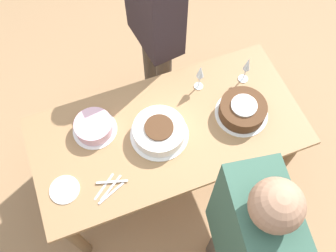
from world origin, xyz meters
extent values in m
plane|color=#A87F56|center=(0.00, 0.00, 0.00)|extent=(12.00, 12.00, 0.00)
cube|color=#9E754C|center=(0.00, 0.00, 0.74)|extent=(1.57, 0.76, 0.03)
cylinder|color=brown|center=(-0.71, -0.30, 0.36)|extent=(0.07, 0.07, 0.73)
cylinder|color=brown|center=(0.71, -0.30, 0.36)|extent=(0.07, 0.07, 0.73)
cylinder|color=brown|center=(-0.71, 0.30, 0.36)|extent=(0.07, 0.07, 0.73)
cylinder|color=brown|center=(0.71, 0.30, 0.36)|extent=(0.07, 0.07, 0.73)
cylinder|color=white|center=(-0.06, -0.01, 0.76)|extent=(0.34, 0.34, 0.01)
cylinder|color=white|center=(-0.06, -0.01, 0.80)|extent=(0.30, 0.30, 0.08)
cylinder|color=#4C2D19|center=(-0.06, -0.01, 0.85)|extent=(0.16, 0.16, 0.01)
cylinder|color=white|center=(0.44, -0.05, 0.76)|extent=(0.31, 0.31, 0.01)
cylinder|color=#4C2D19|center=(0.44, -0.05, 0.81)|extent=(0.27, 0.27, 0.09)
cylinder|color=white|center=(0.44, -0.05, 0.85)|extent=(0.15, 0.15, 0.01)
cylinder|color=white|center=(-0.39, 0.15, 0.76)|extent=(0.25, 0.25, 0.01)
cylinder|color=#E5B2C6|center=(-0.39, 0.15, 0.80)|extent=(0.21, 0.21, 0.07)
cylinder|color=silver|center=(0.56, 0.17, 0.76)|extent=(0.06, 0.06, 0.00)
cylinder|color=silver|center=(0.56, 0.17, 0.81)|extent=(0.01, 0.01, 0.10)
cone|color=silver|center=(0.56, 0.17, 0.91)|extent=(0.04, 0.04, 0.10)
cylinder|color=silver|center=(0.28, 0.21, 0.76)|extent=(0.06, 0.06, 0.00)
cylinder|color=silver|center=(0.28, 0.21, 0.81)|extent=(0.01, 0.01, 0.11)
cone|color=silver|center=(0.28, 0.21, 0.91)|extent=(0.04, 0.04, 0.09)
cylinder|color=white|center=(-0.64, -0.14, 0.76)|extent=(0.16, 0.16, 0.01)
cube|color=silver|center=(-0.44, -0.20, 0.76)|extent=(0.14, 0.11, 0.00)
cube|color=silver|center=(-0.41, -0.25, 0.76)|extent=(0.16, 0.08, 0.00)
cube|color=silver|center=(-0.41, -0.22, 0.76)|extent=(0.15, 0.11, 0.00)
cube|color=silver|center=(-0.39, -0.19, 0.77)|extent=(0.17, 0.06, 0.00)
cylinder|color=#4C4238|center=(0.10, -0.62, 0.39)|extent=(0.11, 0.11, 0.79)
cube|color=#335647|center=(0.08, -0.73, 1.11)|extent=(0.28, 0.43, 0.66)
sphere|color=#997056|center=(0.08, -0.73, 1.53)|extent=(0.18, 0.18, 0.18)
cylinder|color=#4C4238|center=(0.15, 0.77, 0.38)|extent=(0.11, 0.11, 0.76)
cylinder|color=#4C4238|center=(0.18, 0.55, 0.38)|extent=(0.11, 0.11, 0.76)
cube|color=#2D2328|center=(0.16, 0.66, 1.07)|extent=(0.27, 0.43, 0.63)
camera|label=1|loc=(-0.34, -0.91, 2.68)|focal=40.00mm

